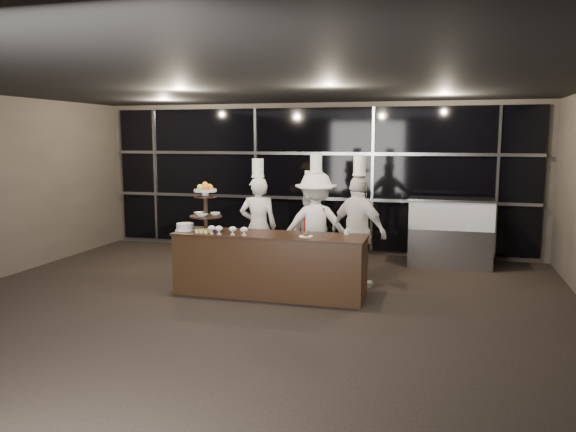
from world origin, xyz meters
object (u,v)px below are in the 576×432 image
(chef_b, at_px, (310,232))
(chef_a, at_px, (258,225))
(display_stand, at_px, (205,203))
(chef_d, at_px, (358,231))
(layer_cake, at_px, (185,227))
(display_case, at_px, (450,229))
(chef_c, at_px, (316,226))
(buffet_counter, at_px, (270,264))

(chef_b, bearing_deg, chef_a, -166.35)
(display_stand, distance_m, chef_d, 2.37)
(layer_cake, bearing_deg, display_case, 34.67)
(display_case, height_order, chef_c, chef_c)
(buffet_counter, distance_m, chef_b, 1.32)
(chef_a, bearing_deg, display_stand, -114.80)
(chef_a, xyz_separation_m, chef_c, (0.98, -0.01, 0.03))
(layer_cake, bearing_deg, chef_a, 53.77)
(buffet_counter, distance_m, chef_c, 1.21)
(layer_cake, relative_size, chef_b, 0.17)
(chef_b, relative_size, chef_c, 0.86)
(chef_b, bearing_deg, layer_cake, -141.66)
(buffet_counter, height_order, display_case, display_case)
(chef_b, bearing_deg, buffet_counter, -104.51)
(display_stand, distance_m, chef_a, 1.25)
(chef_c, xyz_separation_m, chef_d, (0.74, -0.28, -0.00))
(buffet_counter, relative_size, chef_a, 1.44)
(layer_cake, distance_m, chef_d, 2.64)
(display_stand, height_order, display_case, display_stand)
(buffet_counter, bearing_deg, chef_a, 116.33)
(layer_cake, xyz_separation_m, chef_c, (1.78, 1.08, -0.08))
(display_case, xyz_separation_m, chef_b, (-2.26, -1.40, 0.07))
(chef_b, distance_m, chef_d, 1.02)
(layer_cake, height_order, chef_b, chef_b)
(buffet_counter, bearing_deg, layer_cake, -177.83)
(buffet_counter, xyz_separation_m, chef_a, (-0.52, 1.05, 0.40))
(display_stand, xyz_separation_m, chef_c, (1.46, 1.04, -0.45))
(display_stand, height_order, layer_cake, display_stand)
(display_case, xyz_separation_m, chef_d, (-1.39, -1.90, 0.20))
(display_stand, relative_size, chef_c, 0.36)
(display_stand, height_order, chef_a, chef_a)
(chef_a, bearing_deg, chef_d, -9.70)
(chef_b, bearing_deg, chef_c, -56.97)
(buffet_counter, relative_size, layer_cake, 9.47)
(layer_cake, relative_size, chef_d, 0.15)
(buffet_counter, bearing_deg, display_stand, -179.99)
(chef_a, bearing_deg, layer_cake, -126.23)
(chef_b, xyz_separation_m, chef_d, (0.88, -0.50, 0.13))
(display_stand, bearing_deg, buffet_counter, 0.01)
(buffet_counter, distance_m, chef_a, 1.23)
(display_stand, bearing_deg, display_case, 36.48)
(display_case, relative_size, chef_c, 0.71)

